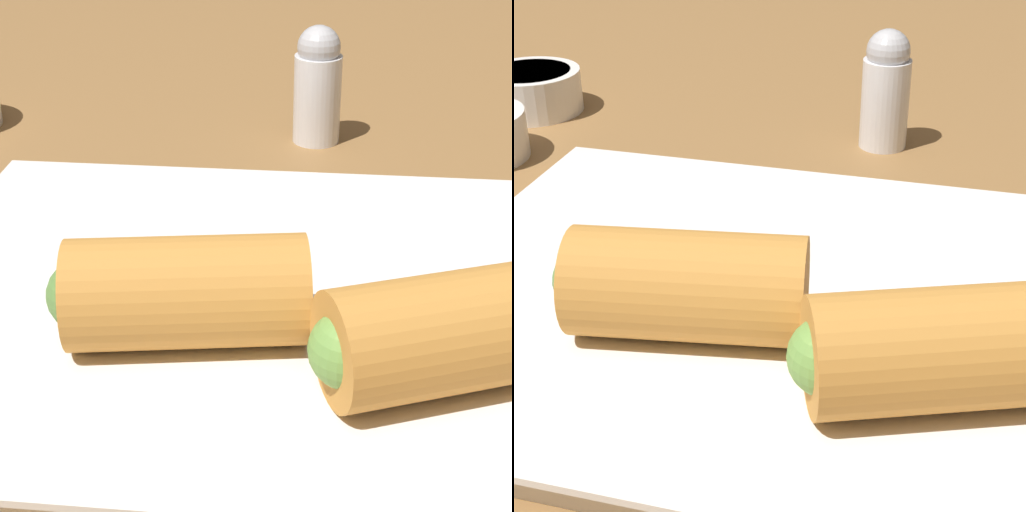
{
  "view_description": "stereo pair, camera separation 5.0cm",
  "coord_description": "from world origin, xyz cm",
  "views": [
    {
      "loc": [
        2.06,
        -29.18,
        22.84
      ],
      "look_at": [
        -1.07,
        1.99,
        5.24
      ],
      "focal_mm": 60.0,
      "sensor_mm": 36.0,
      "label": 1
    },
    {
      "loc": [
        6.98,
        -28.28,
        22.84
      ],
      "look_at": [
        -1.07,
        1.99,
        5.24
      ],
      "focal_mm": 60.0,
      "sensor_mm": 36.0,
      "label": 2
    }
  ],
  "objects": [
    {
      "name": "roll_front_right",
      "position": [
        -3.77,
        -1.91,
        5.67
      ],
      "size": [
        10.15,
        5.71,
        4.35
      ],
      "color": "#C68438",
      "rests_on": "serving_plate"
    },
    {
      "name": "serving_plate",
      "position": [
        -1.07,
        1.99,
        2.76
      ],
      "size": [
        30.93,
        25.84,
        1.5
      ],
      "color": "white",
      "rests_on": "table_surface"
    },
    {
      "name": "table_surface",
      "position": [
        0.0,
        0.0,
        1.0
      ],
      "size": [
        180.0,
        140.0,
        2.0
      ],
      "color": "olive",
      "rests_on": "ground"
    },
    {
      "name": "roll_front_left",
      "position": [
        6.05,
        -3.74,
        5.67
      ],
      "size": [
        10.12,
        7.38,
        4.35
      ],
      "color": "#C68438",
      "rests_on": "serving_plate"
    },
    {
      "name": "salt_shaker",
      "position": [
        0.71,
        23.53,
        5.76
      ],
      "size": [
        3.03,
        3.03,
        7.53
      ],
      "color": "silver",
      "rests_on": "table_surface"
    }
  ]
}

